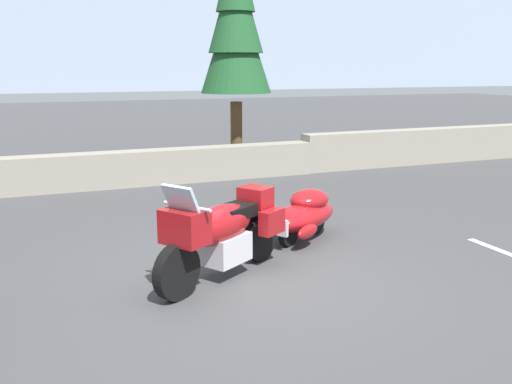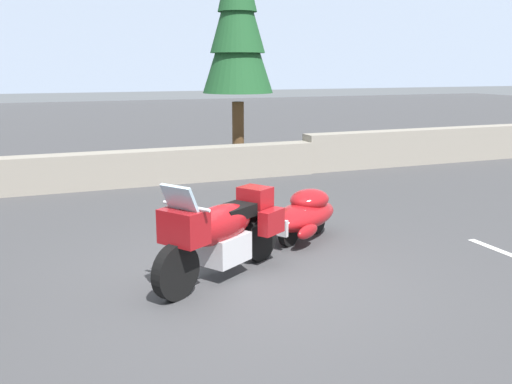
{
  "view_description": "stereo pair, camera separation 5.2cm",
  "coord_description": "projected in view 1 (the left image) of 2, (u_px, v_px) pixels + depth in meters",
  "views": [
    {
      "loc": [
        -2.44,
        -6.2,
        2.61
      ],
      "look_at": [
        0.53,
        1.14,
        0.85
      ],
      "focal_mm": 39.46,
      "sensor_mm": 36.0,
      "label": 1
    },
    {
      "loc": [
        -2.39,
        -6.22,
        2.61
      ],
      "look_at": [
        0.53,
        1.14,
        0.85
      ],
      "focal_mm": 39.46,
      "sensor_mm": 36.0,
      "label": 2
    }
  ],
  "objects": [
    {
      "name": "ground_plane",
      "position": [
        251.0,
        279.0,
        7.07
      ],
      "size": [
        80.0,
        80.0,
        0.0
      ],
      "primitive_type": "plane",
      "color": "#424244"
    },
    {
      "name": "stone_guard_wall",
      "position": [
        158.0,
        165.0,
        12.84
      ],
      "size": [
        24.0,
        0.58,
        0.95
      ],
      "color": "gray",
      "rests_on": "ground"
    },
    {
      "name": "distant_ridgeline",
      "position": [
        37.0,
        34.0,
        92.57
      ],
      "size": [
        240.0,
        80.0,
        16.0
      ],
      "primitive_type": "cube",
      "color": "#99A8BF",
      "rests_on": "ground"
    },
    {
      "name": "touring_motorcycle",
      "position": [
        222.0,
        231.0,
        6.99
      ],
      "size": [
        2.02,
        1.48,
        1.33
      ],
      "color": "black",
      "rests_on": "ground"
    },
    {
      "name": "car_shaped_trailer",
      "position": [
        303.0,
        213.0,
        8.64
      ],
      "size": [
        2.05,
        1.5,
        0.76
      ],
      "color": "black",
      "rests_on": "ground"
    },
    {
      "name": "pine_tree_tall",
      "position": [
        236.0,
        20.0,
        14.05
      ],
      "size": [
        1.8,
        1.8,
        6.02
      ],
      "color": "brown",
      "rests_on": "ground"
    }
  ]
}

